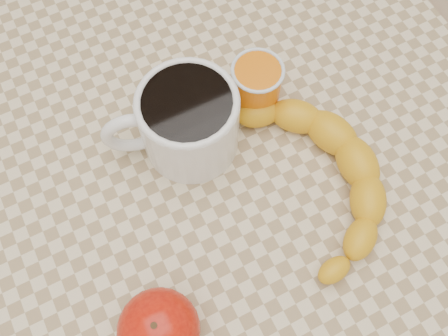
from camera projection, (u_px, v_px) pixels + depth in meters
name	position (u px, v px, depth m)	size (l,w,h in m)	color
ground	(224.00, 285.00, 1.32)	(3.00, 3.00, 0.00)	tan
table	(224.00, 198.00, 0.71)	(0.80, 0.80, 0.75)	beige
coffee_mug	(186.00, 121.00, 0.60)	(0.18, 0.15, 0.10)	white
orange_juice_glass	(256.00, 86.00, 0.64)	(0.07, 0.07, 0.08)	#DC6506
apple	(159.00, 330.00, 0.52)	(0.11, 0.11, 0.08)	#950B04
banana	(309.00, 177.00, 0.60)	(0.22, 0.31, 0.05)	gold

